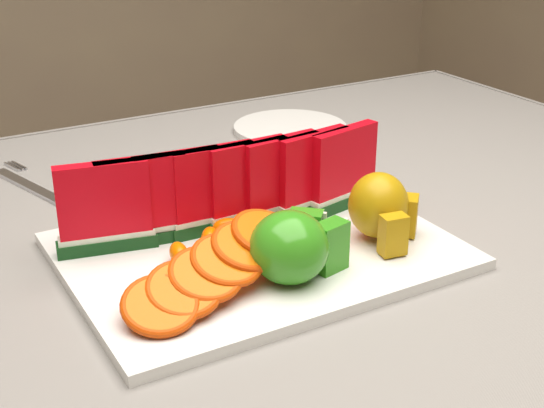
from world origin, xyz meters
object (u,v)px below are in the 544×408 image
object	(u,v)px
pear_cluster	(381,207)
fork	(30,185)
platter	(258,251)
side_plate	(290,128)
apple_cluster	(294,246)

from	to	relation	value
pear_cluster	fork	bearing A→B (deg)	127.80
platter	pear_cluster	world-z (taller)	pear_cluster
side_plate	fork	distance (m)	0.42
apple_cluster	pear_cluster	distance (m)	0.12
fork	side_plate	bearing A→B (deg)	3.84
apple_cluster	side_plate	distance (m)	0.49
platter	pear_cluster	bearing A→B (deg)	-23.01
pear_cluster	fork	xyz separation A→B (m)	(-0.29, 0.37, -0.05)
apple_cluster	side_plate	bearing A→B (deg)	59.32
pear_cluster	side_plate	distance (m)	0.42
fork	platter	bearing A→B (deg)	-62.59
pear_cluster	fork	world-z (taller)	pear_cluster
platter	apple_cluster	bearing A→B (deg)	-89.86
pear_cluster	apple_cluster	bearing A→B (deg)	-169.55
apple_cluster	fork	xyz separation A→B (m)	(-0.17, 0.39, -0.04)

